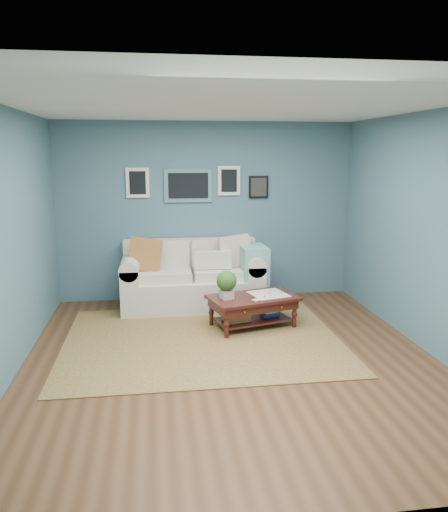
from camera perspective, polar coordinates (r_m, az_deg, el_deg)
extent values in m
plane|color=brown|center=(5.61, 0.85, -11.74)|extent=(5.00, 5.00, 0.00)
plane|color=white|center=(5.17, 0.94, 16.91)|extent=(5.00, 5.00, 0.00)
cube|color=#446F7A|center=(7.68, -2.01, 5.09)|extent=(4.50, 0.02, 2.70)
cube|color=#446F7A|center=(2.84, 8.76, -6.44)|extent=(4.50, 0.02, 2.70)
cube|color=#446F7A|center=(5.36, -23.63, 1.26)|extent=(0.02, 5.00, 2.70)
cube|color=#446F7A|center=(5.99, 22.68, 2.34)|extent=(0.02, 5.00, 2.70)
cube|color=slate|center=(7.59, -4.11, 8.02)|extent=(0.72, 0.03, 0.50)
cube|color=black|center=(7.57, -4.10, 8.01)|extent=(0.60, 0.01, 0.38)
cube|color=white|center=(7.57, -9.84, 8.25)|extent=(0.34, 0.03, 0.44)
cube|color=white|center=(7.66, 0.57, 8.61)|extent=(0.34, 0.03, 0.44)
cube|color=black|center=(7.74, 3.97, 7.87)|extent=(0.30, 0.03, 0.34)
cube|color=brown|center=(6.15, -2.49, -9.51)|extent=(3.30, 2.64, 0.01)
cube|color=white|center=(7.37, -3.67, -4.14)|extent=(1.51, 0.94, 0.45)
cube|color=white|center=(7.61, -3.93, 0.07)|extent=(1.98, 0.23, 0.51)
cube|color=white|center=(7.33, -10.60, -3.54)|extent=(0.26, 0.94, 0.66)
cube|color=white|center=(7.46, 3.11, -3.10)|extent=(0.26, 0.94, 0.66)
cylinder|color=white|center=(7.25, -10.69, -1.03)|extent=(0.28, 0.94, 0.28)
cylinder|color=white|center=(7.38, 3.14, -0.62)|extent=(0.28, 0.94, 0.28)
cube|color=white|center=(7.22, -6.87, -2.14)|extent=(0.77, 0.60, 0.14)
cube|color=white|center=(7.27, -0.49, -1.95)|extent=(0.77, 0.60, 0.14)
cube|color=white|center=(7.45, -6.97, 0.35)|extent=(0.77, 0.13, 0.38)
cube|color=white|center=(7.51, -0.79, 0.52)|extent=(0.77, 0.13, 0.38)
cube|color=#CE6531|center=(7.16, -8.97, 0.18)|extent=(0.51, 0.18, 0.50)
cube|color=beige|center=(7.33, 1.24, 0.58)|extent=(0.50, 0.19, 0.49)
cube|color=beige|center=(7.17, -1.29, -0.44)|extent=(0.53, 0.13, 0.26)
cube|color=#82BFB3|center=(7.30, 3.31, -2.14)|extent=(0.36, 0.59, 0.85)
cube|color=#370C0A|center=(6.47, 3.32, -4.78)|extent=(1.24, 0.92, 0.04)
cube|color=#370C0A|center=(6.50, 3.31, -5.41)|extent=(1.15, 0.82, 0.11)
cube|color=#370C0A|center=(6.56, 3.29, -7.24)|extent=(1.03, 0.71, 0.02)
sphere|color=gold|center=(6.13, 2.39, -6.44)|extent=(0.03, 0.03, 0.03)
sphere|color=gold|center=(6.36, 6.61, -5.83)|extent=(0.03, 0.03, 0.03)
cylinder|color=#370C0A|center=(6.13, 0.30, -7.76)|extent=(0.06, 0.06, 0.38)
cylinder|color=#370C0A|center=(6.55, 8.06, -6.58)|extent=(0.06, 0.06, 0.38)
cylinder|color=#370C0A|center=(6.56, -1.46, -6.43)|extent=(0.06, 0.06, 0.38)
cylinder|color=#370C0A|center=(6.96, 5.92, -5.43)|extent=(0.06, 0.06, 0.38)
cube|color=beige|center=(6.35, 0.30, -4.40)|extent=(0.18, 0.18, 0.11)
sphere|color=#255216|center=(6.30, 0.30, -2.86)|extent=(0.26, 0.26, 0.26)
cube|color=silver|center=(6.57, 5.12, -4.36)|extent=(0.54, 0.54, 0.01)
cube|color=#9E714B|center=(6.44, 1.45, -6.63)|extent=(0.36, 0.30, 0.18)
cube|color=#24418F|center=(6.67, 5.22, -6.37)|extent=(0.26, 0.22, 0.10)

